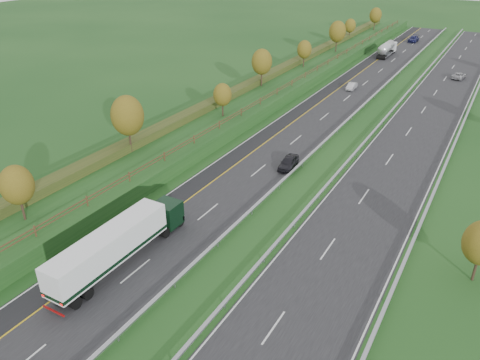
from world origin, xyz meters
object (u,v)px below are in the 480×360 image
object	(u,v)px
road_tanker	(387,49)
car_silver_mid	(352,86)
box_lorry	(118,244)
car_small_far	(414,39)
car_oncoming	(459,76)
car_dark_near	(289,162)

from	to	relation	value
road_tanker	car_silver_mid	world-z (taller)	road_tanker
box_lorry	car_silver_mid	size ratio (longest dim) A/B	4.13
road_tanker	car_small_far	size ratio (longest dim) A/B	1.98
car_silver_mid	car_oncoming	distance (m)	26.16
road_tanker	car_small_far	xyz separation A→B (m)	(2.20, 22.39, -1.00)
road_tanker	car_small_far	world-z (taller)	road_tanker
road_tanker	car_dark_near	size ratio (longest dim) A/B	2.45
road_tanker	car_oncoming	distance (m)	24.26
car_small_far	car_silver_mid	bearing A→B (deg)	-89.80
box_lorry	car_oncoming	world-z (taller)	box_lorry
road_tanker	car_silver_mid	size ratio (longest dim) A/B	2.85
car_silver_mid	car_small_far	xyz separation A→B (m)	(0.45, 56.41, 0.17)
car_oncoming	car_silver_mid	bearing A→B (deg)	54.63
car_small_far	car_oncoming	size ratio (longest dim) A/B	1.19
box_lorry	car_small_far	bearing A→B (deg)	89.43
car_small_far	box_lorry	bearing A→B (deg)	-89.91
car_dark_near	box_lorry	bearing A→B (deg)	-106.82
car_oncoming	box_lorry	bearing A→B (deg)	84.66
car_small_far	car_dark_near	bearing A→B (deg)	-87.13
car_dark_near	car_silver_mid	distance (m)	39.61
box_lorry	car_silver_mid	world-z (taller)	box_lorry
car_small_far	car_oncoming	xyz separation A→B (m)	(17.11, -37.02, -0.16)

